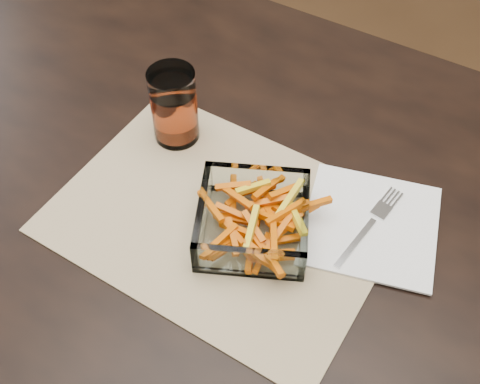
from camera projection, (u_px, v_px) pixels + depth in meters
name	position (u px, v px, depth m)	size (l,w,h in m)	color
dining_table	(253.00, 239.00, 0.93)	(1.60, 0.90, 0.75)	black
placemat	(221.00, 218.00, 0.84)	(0.45, 0.33, 0.00)	tan
glass_bowl	(253.00, 222.00, 0.81)	(0.19, 0.19, 0.06)	white
tumbler	(174.00, 108.00, 0.89)	(0.07, 0.07, 0.12)	white
napkin	(371.00, 224.00, 0.83)	(0.18, 0.18, 0.00)	white
fork	(370.00, 224.00, 0.83)	(0.04, 0.16, 0.00)	silver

